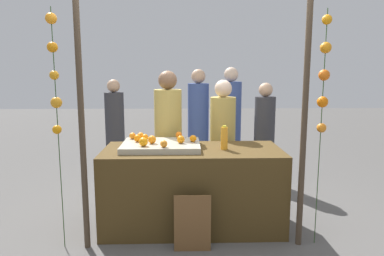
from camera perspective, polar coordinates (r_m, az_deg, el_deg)
name	(u,v)px	position (r m, az deg, el deg)	size (l,w,h in m)	color
ground_plane	(192,225)	(4.09, 0.06, -15.08)	(24.00, 24.00, 0.00)	#565451
stall_counter	(192,188)	(3.93, 0.06, -9.41)	(1.88, 0.84, 0.85)	#4C3819
orange_tray	(161,145)	(3.86, -4.90, -2.76)	(0.82, 0.63, 0.06)	#B2AD99
orange_0	(138,138)	(3.92, -8.59, -1.61)	(0.08, 0.08, 0.08)	orange
orange_1	(132,136)	(4.09, -9.39, -1.22)	(0.07, 0.07, 0.07)	orange
orange_2	(152,140)	(3.81, -6.33, -1.82)	(0.09, 0.09, 0.09)	orange
orange_3	(181,139)	(3.80, -1.78, -1.82)	(0.08, 0.08, 0.08)	orange
orange_4	(164,144)	(3.62, -4.48, -2.50)	(0.07, 0.07, 0.07)	orange
orange_5	(179,135)	(4.10, -2.10, -1.09)	(0.07, 0.07, 0.07)	orange
orange_6	(145,137)	(3.98, -7.43, -1.47)	(0.07, 0.07, 0.07)	orange
orange_7	(193,139)	(3.87, 0.17, -1.67)	(0.07, 0.07, 0.07)	orange
orange_8	(141,136)	(4.04, -8.09, -1.26)	(0.08, 0.08, 0.08)	orange
orange_9	(143,142)	(3.68, -7.69, -2.18)	(0.09, 0.09, 0.09)	orange
juice_bottle	(224,138)	(3.79, 5.12, -1.60)	(0.07, 0.07, 0.25)	orange
chalkboard_sign	(192,224)	(3.47, 0.07, -14.88)	(0.34, 0.03, 0.56)	brown
vendor_left	(168,144)	(4.46, -3.77, -2.50)	(0.33, 0.33, 1.67)	tan
vendor_right	(222,147)	(4.51, 4.84, -3.04)	(0.31, 0.31, 1.56)	tan
crowd_person_0	(198,125)	(5.89, 0.99, 0.47)	(0.34, 0.34, 1.69)	#384C8C
crowd_person_1	(230,124)	(5.94, 6.07, 0.64)	(0.35, 0.35, 1.72)	#384C8C
crowd_person_2	(115,130)	(6.00, -12.07, -0.30)	(0.31, 0.31, 1.53)	#333338
crowd_person_3	(264,137)	(5.44, 11.33, -1.42)	(0.30, 0.30, 1.50)	#333338
canopy_post_left	(82,128)	(3.43, -17.01, 0.02)	(0.06, 0.06, 2.32)	#473828
canopy_post_right	(304,127)	(3.49, 17.28, 0.17)	(0.06, 0.06, 2.32)	#473828
garland_strand_left	(54,73)	(3.46, -20.95, 8.12)	(0.10, 0.11, 2.22)	#2D4C23
garland_strand_right	(324,77)	(3.53, 20.14, 7.61)	(0.11, 0.12, 2.22)	#2D4C23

